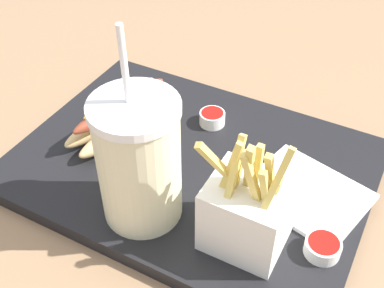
{
  "coord_description": "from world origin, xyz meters",
  "views": [
    {
      "loc": [
        -0.22,
        0.41,
        0.46
      ],
      "look_at": [
        0.0,
        0.0,
        0.05
      ],
      "focal_mm": 45.61,
      "sensor_mm": 36.0,
      "label": 1
    }
  ],
  "objects_px": {
    "ketchup_cup_1": "(212,117)",
    "hot_dog_1": "(122,116)",
    "soda_cup": "(139,161)",
    "fries_basket": "(248,212)",
    "napkin_stack": "(306,193)",
    "ketchup_cup_2": "(323,247)"
  },
  "relations": [
    {
      "from": "ketchup_cup_1",
      "to": "ketchup_cup_2",
      "type": "distance_m",
      "value": 0.25
    },
    {
      "from": "hot_dog_1",
      "to": "ketchup_cup_1",
      "type": "bearing_deg",
      "value": -146.14
    },
    {
      "from": "napkin_stack",
      "to": "ketchup_cup_1",
      "type": "bearing_deg",
      "value": -23.49
    },
    {
      "from": "hot_dog_1",
      "to": "napkin_stack",
      "type": "relative_size",
      "value": 1.36
    },
    {
      "from": "ketchup_cup_2",
      "to": "napkin_stack",
      "type": "xyz_separation_m",
      "value": [
        0.04,
        -0.07,
        -0.01
      ]
    },
    {
      "from": "ketchup_cup_2",
      "to": "hot_dog_1",
      "type": "bearing_deg",
      "value": -13.48
    },
    {
      "from": "soda_cup",
      "to": "fries_basket",
      "type": "xyz_separation_m",
      "value": [
        -0.12,
        -0.02,
        -0.03
      ]
    },
    {
      "from": "fries_basket",
      "to": "ketchup_cup_2",
      "type": "height_order",
      "value": "fries_basket"
    },
    {
      "from": "fries_basket",
      "to": "hot_dog_1",
      "type": "distance_m",
      "value": 0.25
    },
    {
      "from": "hot_dog_1",
      "to": "ketchup_cup_2",
      "type": "height_order",
      "value": "hot_dog_1"
    },
    {
      "from": "soda_cup",
      "to": "napkin_stack",
      "type": "distance_m",
      "value": 0.21
    },
    {
      "from": "soda_cup",
      "to": "hot_dog_1",
      "type": "relative_size",
      "value": 1.3
    },
    {
      "from": "hot_dog_1",
      "to": "ketchup_cup_2",
      "type": "bearing_deg",
      "value": 166.52
    },
    {
      "from": "fries_basket",
      "to": "ketchup_cup_1",
      "type": "height_order",
      "value": "fries_basket"
    },
    {
      "from": "soda_cup",
      "to": "napkin_stack",
      "type": "height_order",
      "value": "soda_cup"
    },
    {
      "from": "ketchup_cup_1",
      "to": "napkin_stack",
      "type": "bearing_deg",
      "value": 156.51
    },
    {
      "from": "soda_cup",
      "to": "fries_basket",
      "type": "relative_size",
      "value": 1.52
    },
    {
      "from": "ketchup_cup_1",
      "to": "fries_basket",
      "type": "bearing_deg",
      "value": 126.46
    },
    {
      "from": "ketchup_cup_1",
      "to": "hot_dog_1",
      "type": "bearing_deg",
      "value": 33.86
    },
    {
      "from": "hot_dog_1",
      "to": "fries_basket",
      "type": "bearing_deg",
      "value": 157.04
    },
    {
      "from": "soda_cup",
      "to": "ketchup_cup_2",
      "type": "relative_size",
      "value": 6.07
    },
    {
      "from": "soda_cup",
      "to": "ketchup_cup_2",
      "type": "xyz_separation_m",
      "value": [
        -0.21,
        -0.04,
        -0.07
      ]
    }
  ]
}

